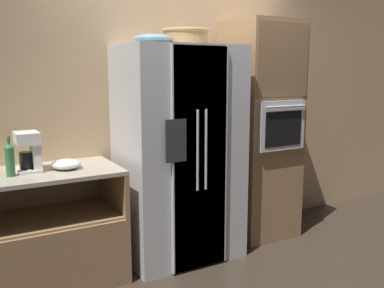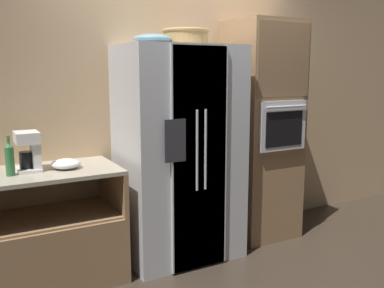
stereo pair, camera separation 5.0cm
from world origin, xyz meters
TOP-DOWN VIEW (x-y plane):
  - ground_plane at (0.00, 0.00)m, footprint 20.00×20.00m
  - wall_back at (0.00, 0.44)m, footprint 12.00×0.06m
  - counter_left at (-1.35, 0.09)m, footprint 1.24×0.65m
  - refrigerator at (-0.15, 0.06)m, footprint 0.98×0.74m
  - wall_oven at (0.77, 0.11)m, footprint 0.62×0.65m
  - wicker_basket at (-0.07, 0.07)m, footprint 0.39×0.39m
  - fruit_bowl at (-0.38, 0.06)m, footprint 0.31×0.31m
  - bottle_short at (-1.49, 0.04)m, footprint 0.06×0.06m
  - mixing_bowl at (-1.10, 0.07)m, footprint 0.22×0.22m
  - coffee_maker at (-1.34, 0.12)m, footprint 0.16×0.21m

SIDE VIEW (x-z plane):
  - ground_plane at x=0.00m, z-range 0.00..0.00m
  - counter_left at x=-1.35m, z-range -0.12..0.76m
  - refrigerator at x=-0.15m, z-range 0.00..1.82m
  - mixing_bowl at x=-1.10m, z-range 0.88..0.96m
  - bottle_short at x=-1.49m, z-range 0.86..1.15m
  - wall_oven at x=0.77m, z-range 0.00..2.07m
  - coffee_maker at x=-1.34m, z-range 0.90..1.19m
  - wall_back at x=0.00m, z-range 0.00..2.80m
  - fruit_bowl at x=-0.38m, z-range 1.82..1.90m
  - wicker_basket at x=-0.07m, z-range 1.82..1.95m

